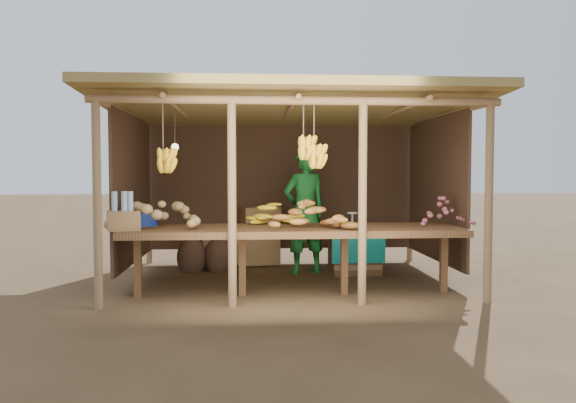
{
  "coord_description": "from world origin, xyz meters",
  "views": [
    {
      "loc": [
        -0.52,
        -7.46,
        1.44
      ],
      "look_at": [
        0.0,
        0.0,
        1.05
      ],
      "focal_mm": 35.0,
      "sensor_mm": 36.0,
      "label": 1
    }
  ],
  "objects": [
    {
      "name": "carton_stack",
      "position": [
        -0.55,
        1.2,
        0.39
      ],
      "size": [
        1.22,
        0.52,
        0.89
      ],
      "color": "olive",
      "rests_on": "ground"
    },
    {
      "name": "tomato_basin",
      "position": [
        -1.84,
        -0.61,
        0.9
      ],
      "size": [
        0.45,
        0.45,
        0.24
      ],
      "rotation": [
        0.0,
        0.0,
        0.12
      ],
      "color": "navy",
      "rests_on": "counter"
    },
    {
      "name": "ground",
      "position": [
        0.0,
        0.0,
        0.0
      ],
      "size": [
        60.0,
        60.0,
        0.0
      ],
      "primitive_type": "plane",
      "color": "brown",
      "rests_on": "ground"
    },
    {
      "name": "stall_structure",
      "position": [
        -0.09,
        -0.02,
        1.92
      ],
      "size": [
        4.7,
        3.5,
        2.43
      ],
      "color": "#8F6C4A",
      "rests_on": "ground"
    },
    {
      "name": "banana_pile",
      "position": [
        -0.21,
        -0.53,
        0.98
      ],
      "size": [
        0.78,
        0.6,
        0.35
      ],
      "primitive_type": null,
      "rotation": [
        0.0,
        0.0,
        0.32
      ],
      "color": "yellow",
      "rests_on": "counter"
    },
    {
      "name": "potato_heap",
      "position": [
        -1.6,
        -0.91,
        0.99
      ],
      "size": [
        1.28,
        1.05,
        0.37
      ],
      "primitive_type": null,
      "rotation": [
        0.0,
        0.0,
        0.4
      ],
      "color": "tan",
      "rests_on": "counter"
    },
    {
      "name": "sweet_potato_heap",
      "position": [
        0.16,
        -1.15,
        0.98
      ],
      "size": [
        1.03,
        0.69,
        0.36
      ],
      "primitive_type": null,
      "rotation": [
        0.0,
        0.0,
        0.13
      ],
      "color": "#B1722D",
      "rests_on": "counter"
    },
    {
      "name": "burlap_sacks",
      "position": [
        -1.16,
        0.7,
        0.25
      ],
      "size": [
        0.83,
        0.43,
        0.58
      ],
      "color": "#493122",
      "rests_on": "ground"
    },
    {
      "name": "counter",
      "position": [
        0.0,
        -0.95,
        0.74
      ],
      "size": [
        3.9,
        1.05,
        0.8
      ],
      "color": "brown",
      "rests_on": "ground"
    },
    {
      "name": "tarp_crate",
      "position": [
        0.98,
        0.42,
        0.37
      ],
      "size": [
        0.76,
        0.66,
        0.89
      ],
      "color": "brown",
      "rests_on": "ground"
    },
    {
      "name": "vendor",
      "position": [
        0.27,
        0.44,
        0.89
      ],
      "size": [
        0.76,
        0.63,
        1.78
      ],
      "primitive_type": "imported",
      "rotation": [
        0.0,
        0.0,
        3.51
      ],
      "color": "#176725",
      "rests_on": "ground"
    },
    {
      "name": "bottle_box",
      "position": [
        -1.9,
        -1.19,
        0.97
      ],
      "size": [
        0.4,
        0.35,
        0.43
      ],
      "color": "olive",
      "rests_on": "counter"
    },
    {
      "name": "onion_heap",
      "position": [
        1.85,
        -0.89,
        0.98
      ],
      "size": [
        0.73,
        0.48,
        0.35
      ],
      "primitive_type": null,
      "rotation": [
        0.0,
        0.0,
        -0.09
      ],
      "color": "#C05D6F",
      "rests_on": "counter"
    }
  ]
}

